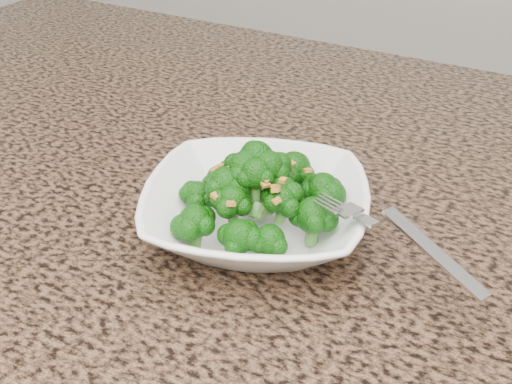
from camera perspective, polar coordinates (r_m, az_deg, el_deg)
The scene contains 5 objects.
granite_counter at distance 0.74m, azimuth -1.80°, elevation -0.75°, with size 1.64×1.04×0.03m, color brown.
bowl at distance 0.64m, azimuth 0.00°, elevation -1.71°, with size 0.22×0.22×0.05m, color white.
broccoli_pile at distance 0.61m, azimuth 0.00°, elevation 2.91°, with size 0.20×0.20×0.06m, color #0F4E08, non-canonical shape.
garlic_topping at distance 0.60m, azimuth 0.00°, elevation 5.85°, with size 0.12×0.12×0.01m, color #C0862E, non-canonical shape.
fork at distance 0.58m, azimuth 10.15°, elevation -2.58°, with size 0.19×0.03×0.01m, color silver, non-canonical shape.
Camera 1 is at (0.33, -0.23, 1.28)m, focal length 45.00 mm.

